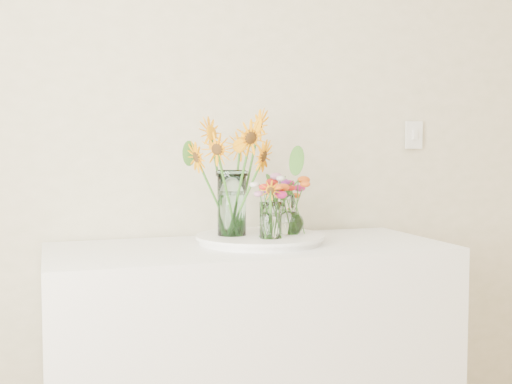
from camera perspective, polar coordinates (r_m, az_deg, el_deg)
The scene contains 10 objects.
counter at distance 2.39m, azimuth -0.56°, elevation -15.48°, with size 1.40×0.60×0.90m, color white.
tray at distance 2.32m, azimuth 0.37°, elevation -4.27°, with size 0.44×0.44×0.03m, color white.
mason_jar at distance 2.30m, azimuth -2.17°, elevation -1.02°, with size 0.10×0.10×0.24m, color #ABD4CC.
sunflower_bouquet at distance 2.29m, azimuth -2.18°, elevation 1.71°, with size 0.54×0.54×0.46m, color #FF9B05, non-canonical shape.
small_vase_a at distance 2.23m, azimuth 1.30°, elevation -2.57°, with size 0.08×0.08×0.13m, color white.
wildflower_posy_a at distance 2.23m, azimuth 1.30°, elevation -1.42°, with size 0.19×0.19×0.22m, color #DD5413, non-canonical shape.
small_vase_b at distance 2.34m, azimuth 3.03°, elevation -2.07°, with size 0.10×0.10×0.15m, color white, non-canonical shape.
wildflower_posy_b at distance 2.34m, azimuth 3.04°, elevation -0.97°, with size 0.20×0.20×0.24m, color #DD5413, non-canonical shape.
small_vase_c at distance 2.41m, azimuth 2.13°, elevation -2.29°, with size 0.07×0.07×0.11m, color white.
wildflower_posy_c at distance 2.41m, azimuth 2.14°, elevation -1.23°, with size 0.21×0.21×0.20m, color #DD5413, non-canonical shape.
Camera 1 is at (-1.03, -0.22, 1.25)m, focal length 45.00 mm.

